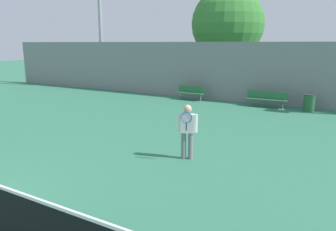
# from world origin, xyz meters

# --- Properties ---
(tennis_player) EXTENTS (0.54, 0.49, 1.58)m
(tennis_player) POSITION_xyz_m (2.66, 5.14, 0.90)
(tennis_player) COLOR slate
(tennis_player) RESTS_ON ground_plane
(bench_courtside_near) EXTENTS (2.08, 0.40, 0.82)m
(bench_courtside_near) POSITION_xyz_m (2.69, 14.12, 0.50)
(bench_courtside_near) COLOR #28663D
(bench_courtside_near) RESTS_ON ground_plane
(bench_courtside_far) EXTENTS (1.66, 0.40, 0.82)m
(bench_courtside_far) POSITION_xyz_m (-1.66, 14.12, 0.50)
(bench_courtside_far) COLOR #28663D
(bench_courtside_far) RESTS_ON ground_plane
(trash_bin) EXTENTS (0.55, 0.55, 0.82)m
(trash_bin) POSITION_xyz_m (4.74, 14.11, 0.41)
(trash_bin) COLOR #235B33
(trash_bin) RESTS_ON ground_plane
(back_fence) EXTENTS (35.04, 0.06, 3.31)m
(back_fence) POSITION_xyz_m (0.00, 14.95, 1.66)
(back_fence) COLOR gray
(back_fence) RESTS_ON ground_plane
(tree_green_broad) EXTENTS (4.76, 4.76, 6.85)m
(tree_green_broad) POSITION_xyz_m (-1.18, 18.48, 4.46)
(tree_green_broad) COLOR brown
(tree_green_broad) RESTS_ON ground_plane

